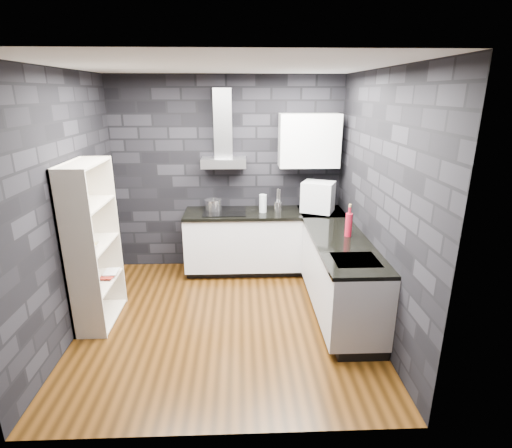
{
  "coord_description": "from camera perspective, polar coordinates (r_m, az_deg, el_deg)",
  "views": [
    {
      "loc": [
        0.18,
        -3.98,
        2.47
      ],
      "look_at": [
        0.35,
        0.45,
        1.0
      ],
      "focal_mm": 28.0,
      "sensor_mm": 36.0,
      "label": 1
    }
  ],
  "objects": [
    {
      "name": "counter_corner_top",
      "position": [
        5.62,
        9.38,
        1.68
      ],
      "size": [
        0.62,
        0.62,
        0.04
      ],
      "primitive_type": "cube",
      "color": "black",
      "rests_on": "counter_right_cab"
    },
    {
      "name": "book_second",
      "position": [
        4.9,
        -20.97,
        -5.42
      ],
      "size": [
        0.15,
        0.02,
        0.21
      ],
      "primitive_type": "imported",
      "rotation": [
        0.0,
        0.0,
        0.04
      ],
      "color": "#B2B2B2",
      "rests_on": "bookshelf"
    },
    {
      "name": "appliance_garage",
      "position": [
        5.45,
        8.85,
        3.86
      ],
      "size": [
        0.5,
        0.46,
        0.41
      ],
      "primitive_type": "cube",
      "rotation": [
        0.0,
        0.0,
        -0.43
      ],
      "color": "silver",
      "rests_on": "counter_back_top"
    },
    {
      "name": "pot",
      "position": [
        5.56,
        -6.1,
        2.69
      ],
      "size": [
        0.24,
        0.24,
        0.13
      ],
      "primitive_type": "cylinder",
      "rotation": [
        0.0,
        0.0,
        0.06
      ],
      "color": "silver",
      "rests_on": "cooktop"
    },
    {
      "name": "toekick_back",
      "position": [
        5.85,
        1.13,
        -6.09
      ],
      "size": [
        2.18,
        0.5,
        0.1
      ],
      "primitive_type": "cube",
      "color": "black",
      "rests_on": "ground"
    },
    {
      "name": "upper_cabinet",
      "position": [
        5.51,
        7.57,
        11.75
      ],
      "size": [
        0.8,
        0.35,
        0.7
      ],
      "primitive_type": "cube",
      "color": "silver",
      "rests_on": "wall_back"
    },
    {
      "name": "ceiling",
      "position": [
        3.99,
        -5.14,
        21.6
      ],
      "size": [
        3.2,
        3.2,
        0.0
      ],
      "primitive_type": "plane",
      "rotation": [
        3.14,
        0.0,
        0.0
      ],
      "color": "white"
    },
    {
      "name": "toekick_right",
      "position": [
        4.88,
        12.12,
        -11.82
      ],
      "size": [
        0.5,
        1.78,
        0.1
      ],
      "primitive_type": "cube",
      "color": "black",
      "rests_on": "ground"
    },
    {
      "name": "hood_chimney",
      "position": [
        5.5,
        -4.74,
        14.12
      ],
      "size": [
        0.24,
        0.2,
        0.9
      ],
      "primitive_type": "cube",
      "color": "#A6A6AA",
      "rests_on": "hood_body"
    },
    {
      "name": "fruit_bowl",
      "position": [
        4.54,
        -22.69,
        -2.84
      ],
      "size": [
        0.24,
        0.24,
        0.05
      ],
      "primitive_type": "imported",
      "rotation": [
        0.0,
        0.0,
        0.22
      ],
      "color": "white",
      "rests_on": "bookshelf"
    },
    {
      "name": "book_red",
      "position": [
        4.87,
        -21.32,
        -5.92
      ],
      "size": [
        0.15,
        0.03,
        0.2
      ],
      "primitive_type": "imported",
      "rotation": [
        0.0,
        0.0,
        -0.07
      ],
      "color": "maroon",
      "rests_on": "bookshelf"
    },
    {
      "name": "counter_right_cab",
      "position": [
        4.67,
        11.99,
        -7.28
      ],
      "size": [
        0.6,
        1.8,
        0.76
      ],
      "primitive_type": "cube",
      "color": "silver",
      "rests_on": "ground"
    },
    {
      "name": "wall_right",
      "position": [
        4.38,
        17.18,
        2.7
      ],
      "size": [
        0.05,
        3.2,
        2.7
      ],
      "primitive_type": "cube",
      "color": "black",
      "rests_on": "ground"
    },
    {
      "name": "storage_jar",
      "position": [
        5.6,
        1.08,
        2.61
      ],
      "size": [
        0.11,
        0.11,
        0.1
      ],
      "primitive_type": "cylinder",
      "rotation": [
        0.0,
        0.0,
        0.43
      ],
      "color": "tan",
      "rests_on": "counter_back_top"
    },
    {
      "name": "cooktop",
      "position": [
        5.51,
        -4.51,
        1.8
      ],
      "size": [
        0.58,
        0.5,
        0.01
      ],
      "primitive_type": "cube",
      "color": "black",
      "rests_on": "counter_back_top"
    },
    {
      "name": "wall_left",
      "position": [
        4.51,
        -25.74,
        2.12
      ],
      "size": [
        0.05,
        3.2,
        2.7
      ],
      "primitive_type": "cube",
      "color": "black",
      "rests_on": "ground"
    },
    {
      "name": "hood_body",
      "position": [
        5.49,
        -4.63,
        8.75
      ],
      "size": [
        0.6,
        0.34,
        0.12
      ],
      "primitive_type": "cube",
      "color": "#A6A6AA",
      "rests_on": "wall_back"
    },
    {
      "name": "wall_front",
      "position": [
        2.61,
        -5.95,
        -7.14
      ],
      "size": [
        3.2,
        0.05,
        2.7
      ],
      "primitive_type": "cube",
      "color": "black",
      "rests_on": "ground"
    },
    {
      "name": "bookshelf",
      "position": [
        4.64,
        -22.25,
        -2.85
      ],
      "size": [
        0.56,
        0.86,
        1.8
      ],
      "primitive_type": "cube",
      "rotation": [
        0.0,
        0.0,
        -0.3
      ],
      "color": "beige",
      "rests_on": "ground"
    },
    {
      "name": "glass_vase",
      "position": [
        5.45,
        0.99,
        2.95
      ],
      "size": [
        0.13,
        0.13,
        0.25
      ],
      "primitive_type": "cylinder",
      "rotation": [
        0.0,
        0.0,
        0.31
      ],
      "color": "#B6BFC5",
      "rests_on": "counter_back_top"
    },
    {
      "name": "counter_back_top",
      "position": [
        5.51,
        1.22,
        1.58
      ],
      "size": [
        2.2,
        0.62,
        0.04
      ],
      "primitive_type": "cube",
      "color": "black",
      "rests_on": "counter_back_cab"
    },
    {
      "name": "utensil_crock",
      "position": [
        5.51,
        3.17,
        2.51
      ],
      "size": [
        0.14,
        0.14,
        0.14
      ],
      "primitive_type": "cylinder",
      "rotation": [
        0.0,
        0.0,
        0.4
      ],
      "color": "silver",
      "rests_on": "counter_back_top"
    },
    {
      "name": "counter_back_cab",
      "position": [
        5.65,
        1.18,
        -2.28
      ],
      "size": [
        2.2,
        0.6,
        0.76
      ],
      "primitive_type": "cube",
      "color": "silver",
      "rests_on": "ground"
    },
    {
      "name": "red_bottle",
      "position": [
        4.65,
        13.09,
        -0.12
      ],
      "size": [
        0.1,
        0.1,
        0.27
      ],
      "primitive_type": "cylinder",
      "rotation": [
        0.0,
        0.0,
        0.41
      ],
      "color": "maroon",
      "rests_on": "counter_right_top"
    },
    {
      "name": "counter_right_top",
      "position": [
        4.51,
        12.2,
        -2.7
      ],
      "size": [
        0.62,
        1.8,
        0.04
      ],
      "primitive_type": "cube",
      "color": "black",
      "rests_on": "counter_right_cab"
    },
    {
      "name": "ground",
      "position": [
        4.68,
        -4.18,
        -13.52
      ],
      "size": [
        3.2,
        3.2,
        0.0
      ],
      "primitive_type": "plane",
      "color": "#42250B"
    },
    {
      "name": "sink_rim",
      "position": [
        4.07,
        14.04,
        -5.02
      ],
      "size": [
        0.44,
        0.4,
        0.01
      ],
      "primitive_type": "cube",
      "color": "#A6A6AA",
      "rests_on": "counter_right_top"
    },
    {
      "name": "wall_back",
      "position": [
        5.71,
        -4.0,
        7.01
      ],
      "size": [
        3.2,
        0.05,
        2.7
      ],
      "primitive_type": "cube",
      "color": "black",
      "rests_on": "ground"
    }
  ]
}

